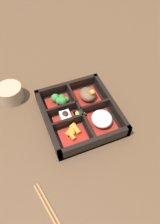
% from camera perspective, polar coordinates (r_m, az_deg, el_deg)
% --- Properties ---
extents(ground_plane, '(3.00, 3.00, 0.00)m').
position_cam_1_polar(ground_plane, '(0.75, 0.00, -1.17)').
color(ground_plane, '#4C3523').
extents(bento_base, '(0.27, 0.24, 0.01)m').
position_cam_1_polar(bento_base, '(0.75, 0.00, -0.94)').
color(bento_base, black).
rests_on(bento_base, ground_plane).
extents(bento_rim, '(0.27, 0.24, 0.05)m').
position_cam_1_polar(bento_rim, '(0.73, -0.18, -0.13)').
color(bento_rim, black).
rests_on(bento_rim, ground_plane).
extents(bowl_stew, '(0.10, 0.08, 0.05)m').
position_cam_1_polar(bowl_stew, '(0.78, 2.03, 4.43)').
color(bowl_stew, maroon).
rests_on(bowl_stew, bento_base).
extents(bowl_rice, '(0.10, 0.08, 0.04)m').
position_cam_1_polar(bowl_rice, '(0.71, 5.70, -1.99)').
color(bowl_rice, maroon).
rests_on(bowl_rice, bento_base).
extents(bowl_greens, '(0.07, 0.09, 0.04)m').
position_cam_1_polar(bowl_greens, '(0.77, -5.37, 3.05)').
color(bowl_greens, maroon).
rests_on(bowl_greens, bento_base).
extents(bowl_tofu, '(0.04, 0.09, 0.04)m').
position_cam_1_polar(bowl_tofu, '(0.73, -3.88, -1.18)').
color(bowl_tofu, maroon).
rests_on(bowl_tofu, bento_base).
extents(bowl_carrots, '(0.07, 0.09, 0.02)m').
position_cam_1_polar(bowl_carrots, '(0.69, -1.82, -5.61)').
color(bowl_carrots, maroon).
rests_on(bowl_carrots, bento_base).
extents(bowl_pickles, '(0.04, 0.04, 0.01)m').
position_cam_1_polar(bowl_pickles, '(0.74, -0.05, -0.33)').
color(bowl_pickles, maroon).
rests_on(bowl_pickles, bento_base).
extents(tea_cup, '(0.09, 0.09, 0.06)m').
position_cam_1_polar(tea_cup, '(0.82, -17.75, 4.76)').
color(tea_cup, gray).
rests_on(tea_cup, ground_plane).
extents(chopsticks, '(0.23, 0.06, 0.01)m').
position_cam_1_polar(chopsticks, '(0.61, -6.05, -26.80)').
color(chopsticks, brown).
rests_on(chopsticks, ground_plane).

